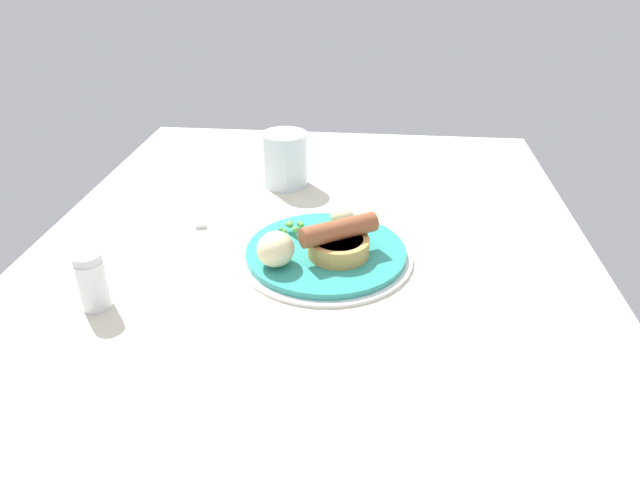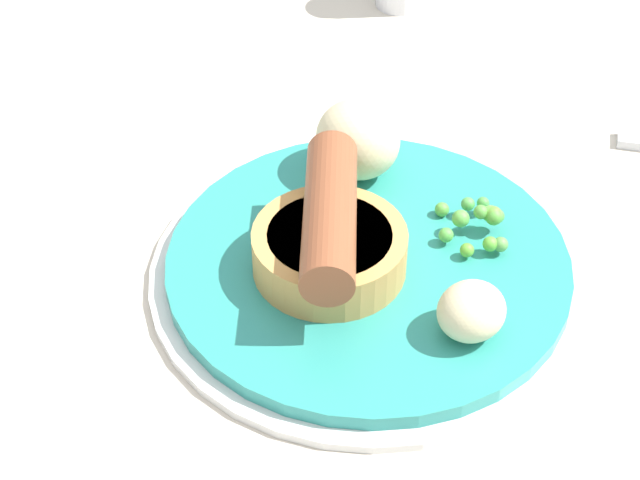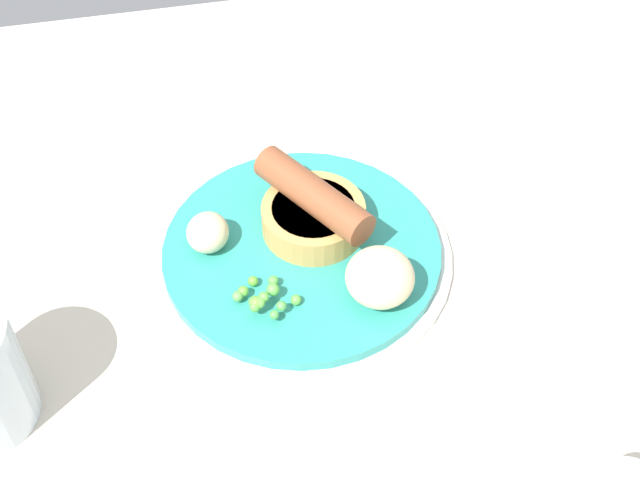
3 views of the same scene
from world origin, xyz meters
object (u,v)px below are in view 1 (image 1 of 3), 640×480
Objects in this scene: potato_chunk_0 at (276,249)px; pea_pile at (293,227)px; fork at (196,203)px; dinner_plate at (326,254)px; drinking_glass at (285,159)px; salt_shaker at (92,281)px; sausage_pudding at (339,241)px; potato_chunk_2 at (342,216)px.

pea_pile is at bearing 173.63° from potato_chunk_0.
dinner_plate is at bearing 35.47° from fork.
drinking_glass is 1.29× the size of salt_shaker.
pea_pile is 0.98× the size of potato_chunk_0.
salt_shaker is at bearing -49.83° from pea_pile.
fork is at bearing -54.76° from drinking_glass.
fork is at bearing -65.68° from sausage_pudding.
dinner_plate is 4.67× the size of potato_chunk_0.
salt_shaker reaches higher than dinner_plate.
fork is 29.30cm from salt_shaker.
potato_chunk_0 is at bearing -52.53° from dinner_plate.
salt_shaker is at bearing -8.27° from sausage_pudding.
sausage_pudding is 1.45× the size of salt_shaker.
salt_shaker reaches higher than potato_chunk_0.
potato_chunk_2 is 35.31cm from salt_shaker.
dinner_plate is at bearing -13.61° from potato_chunk_2.
sausage_pudding is 8.47cm from potato_chunk_2.
potato_chunk_2 is (-8.44, -0.09, -0.60)cm from sausage_pudding.
dinner_plate is at bearing 127.47° from potato_chunk_0.
potato_chunk_0 is 0.29× the size of fork.
drinking_glass is at bearing -147.33° from potato_chunk_2.
pea_pile is at bearing 36.90° from fork.
pea_pile is at bearing -69.69° from sausage_pudding.
drinking_glass reaches higher than potato_chunk_2.
drinking_glass reaches higher than dinner_plate.
potato_chunk_0 is at bearing 114.73° from salt_shaker.
potato_chunk_2 is at bearing 146.42° from potato_chunk_0.
dinner_plate is 1.33× the size of fork.
potato_chunk_2 is 20.57cm from drinking_glass.
potato_chunk_2 is (-11.80, 7.84, -0.84)cm from potato_chunk_0.
sausage_pudding reaches higher than pea_pile.
potato_chunk_2 reaches higher than pea_pile.
salt_shaker reaches higher than pea_pile.
drinking_glass is (-20.41, -4.19, 2.29)cm from pea_pile.
dinner_plate is 27.24cm from fork.
potato_chunk_0 is (8.64, -0.96, 1.32)cm from pea_pile.
potato_chunk_0 is 29.25cm from drinking_glass.
sausage_pudding is 8.61cm from potato_chunk_0.
sausage_pudding is 2.05× the size of potato_chunk_0.
drinking_glass is (-25.69, -11.15, 1.20)cm from sausage_pudding.
pea_pile is (-5.28, -6.96, -1.09)cm from sausage_pudding.
potato_chunk_0 is at bearing 19.08° from fork.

